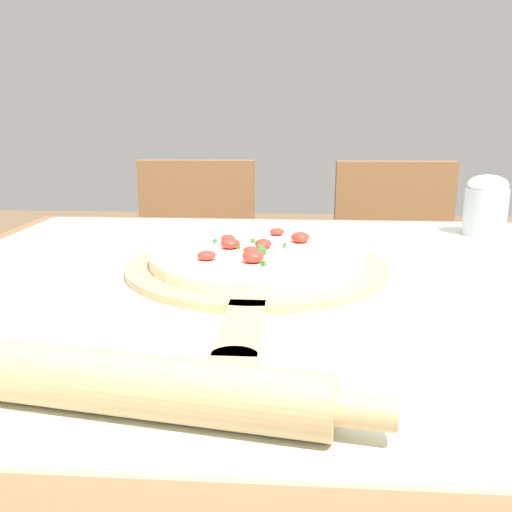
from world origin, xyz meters
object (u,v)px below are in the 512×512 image
object	(u,v)px
chair_left	(195,278)
pizza	(257,254)
chair_right	(396,282)
pizza_peel	(257,269)
rolling_pin	(131,384)
flour_cup	(486,205)

from	to	relation	value
chair_left	pizza	bearing A→B (deg)	-75.66
chair_right	pizza_peel	bearing A→B (deg)	-116.37
pizza_peel	chair_left	size ratio (longest dim) A/B	0.65
rolling_pin	chair_right	size ratio (longest dim) A/B	0.47
pizza_peel	rolling_pin	bearing A→B (deg)	-100.02
pizza	flour_cup	xyz separation A→B (m)	(0.44, 0.29, 0.04)
pizza_peel	pizza	world-z (taller)	pizza
pizza	flour_cup	bearing A→B (deg)	33.27
chair_right	chair_left	bearing A→B (deg)	177.65
pizza	flour_cup	distance (m)	0.53
chair_right	flour_cup	world-z (taller)	flour_cup
chair_left	pizza_peel	bearing A→B (deg)	-75.96
pizza	pizza_peel	bearing A→B (deg)	-89.66
pizza_peel	rolling_pin	world-z (taller)	rolling_pin
pizza_peel	chair_left	xyz separation A→B (m)	(-0.26, 0.86, -0.28)
pizza_peel	chair_right	xyz separation A→B (m)	(0.38, 0.86, -0.28)
pizza_peel	pizza	size ratio (longest dim) A/B	1.71
chair_right	flour_cup	bearing A→B (deg)	-86.41
pizza_peel	chair_left	bearing A→B (deg)	106.61
chair_right	pizza	bearing A→B (deg)	-116.78
pizza_peel	chair_right	world-z (taller)	chair_right
pizza_peel	chair_right	distance (m)	0.98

